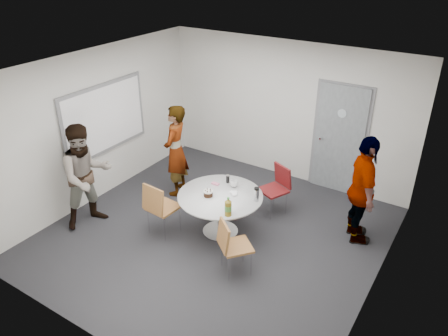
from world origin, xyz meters
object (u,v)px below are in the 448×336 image
Objects in this scene: door at (339,140)px; person_left at (87,176)px; person_right at (362,191)px; table at (221,201)px; chair_far at (277,185)px; whiteboard at (105,118)px; chair_near_left at (159,205)px; person_main at (176,151)px; chair_near_right at (231,243)px.

door reaches higher than person_left.
person_left is 4.35m from person_right.
person_left is at bearing -132.97° from door.
table is 1.54× the size of chair_far.
whiteboard is 2.04m from chair_near_left.
person_right is (3.90, 1.92, 0.00)m from person_left.
table is at bearing 40.30° from chair_near_left.
whiteboard is at bearing 73.26° from person_right.
person_right is at bearing 79.86° from person_main.
table is at bearing -113.80° from door.
table is 0.78× the size of person_main.
chair_near_left is 1.44m from chair_near_right.
table reaches higher than chair_far.
whiteboard is 1.07× the size of person_right.
door is at bearing -22.94° from person_left.
chair_near_right is at bearing 115.55° from person_right.
person_right is at bearing 35.22° from chair_near_left.
whiteboard is 1.25m from person_left.
door is 1.60m from person_right.
person_main reaches higher than table.
person_right is at bearing -157.41° from chair_far.
person_main is at bearing 155.05° from table.
table is 0.99m from chair_near_left.
door reaches higher than person_right.
whiteboard is 1.07× the size of person_left.
person_main is at bearing 67.57° from person_right.
person_main is at bearing 27.28° from whiteboard.
chair_near_right is at bearing 119.50° from chair_far.
person_main is at bearing 120.95° from chair_near_left.
door reaches higher than chair_far.
chair_far is 1.94m from person_main.
person_main is 0.97× the size of person_right.
chair_near_left is 3.15m from person_right.
door is 3.50m from chair_near_left.
person_left is at bearing 62.71° from chair_far.
person_left is (-2.47, -1.96, 0.35)m from chair_far.
person_right reaches higher than person_main.
person_left is at bearing -136.40° from chair_near_right.
whiteboard reaches higher than person_main.
person_left is at bearing -159.96° from chair_near_left.
chair_near_left is at bearing 9.92° from person_main.
table is 1.57× the size of chair_near_right.
person_right is (1.89, 1.02, 0.28)m from table.
door is 3.00m from person_main.
chair_near_left is 2.07m from chair_far.
chair_near_right is 2.49m from person_main.
whiteboard is at bearing -154.74° from chair_near_right.
chair_near_left is 1.09× the size of chair_near_right.
person_main is at bearing 36.30° from chair_far.
chair_near_left reaches higher than chair_near_right.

